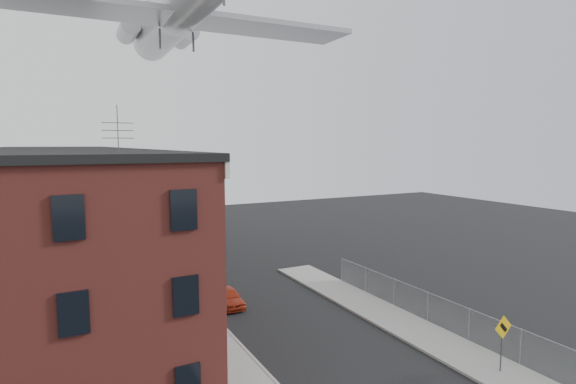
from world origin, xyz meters
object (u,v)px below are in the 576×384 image
car_mid (181,269)px  airplane (177,11)px  utility_pole (163,228)px  warning_sign (503,335)px  car_far (152,239)px  street_tree (144,223)px  car_near (228,297)px

car_mid → airplane: 20.11m
airplane → utility_pole: bearing=-124.1°
warning_sign → car_far: warning_sign is taller
warning_sign → utility_pole: utility_pole is taller
warning_sign → car_far: size_ratio=0.66×
car_far → airplane: size_ratio=0.14×
warning_sign → airplane: 30.51m
utility_pole → street_tree: bearing=88.1°
warning_sign → utility_pole: (-11.20, 19.03, 2.79)m
warning_sign → car_mid: size_ratio=0.80×
utility_pole → car_near: utility_pole is taller
car_near → car_mid: size_ratio=1.02×
car_near → street_tree: bearing=101.3°
utility_pole → car_mid: (2.00, 3.23, -4.10)m
utility_pole → car_far: 16.67m
utility_pole → warning_sign: bearing=-59.5°
warning_sign → utility_pole: size_ratio=0.31×
warning_sign → car_near: bearing=119.9°
car_far → airplane: bearing=-94.5°
airplane → car_near: bearing=-84.1°
car_near → airplane: size_ratio=0.12×
utility_pole → street_tree: utility_pole is taller
street_tree → car_mid: 7.47m
warning_sign → street_tree: size_ratio=0.54×
car_mid → car_far: bearing=90.3°
car_near → airplane: airplane is taller
utility_pole → car_far: (2.11, 16.03, -4.06)m
car_near → car_far: 20.86m
street_tree → car_mid: bearing=-76.0°
street_tree → airplane: 18.58m
car_mid → airplane: size_ratio=0.12×
car_mid → car_far: 12.80m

